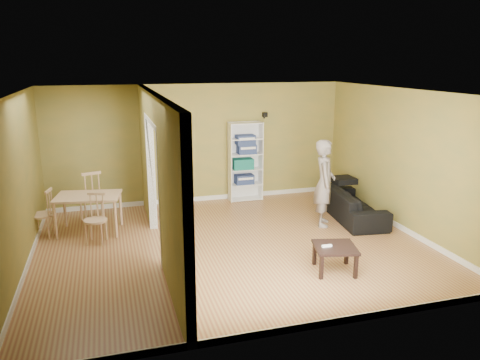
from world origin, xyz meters
name	(u,v)px	position (x,y,z in m)	size (l,w,h in m)	color
room_shell	(232,172)	(0.00, 0.00, 1.30)	(6.50, 6.50, 6.50)	#A9874D
partition	(158,177)	(-1.20, 0.00, 1.30)	(0.22, 5.50, 2.60)	#A38C38
wall_speaker	(265,115)	(1.50, 2.69, 1.90)	(0.10, 0.10, 0.10)	black
sofa	(353,200)	(2.70, 0.73, 0.38)	(0.85, 1.97, 0.75)	black
person	(325,176)	(1.96, 0.54, 0.97)	(0.55, 0.71, 1.95)	slate
bookshelf	(245,161)	(1.00, 2.60, 0.88)	(0.74, 0.33, 1.77)	white
paper_box_navy_a	(244,179)	(0.98, 2.56, 0.48)	(0.41, 0.27, 0.21)	navy
paper_box_teal	(242,164)	(0.94, 2.56, 0.84)	(0.46, 0.30, 0.23)	#156762
paper_box_navy_b	(247,149)	(1.03, 2.56, 1.17)	(0.41, 0.26, 0.21)	navy
paper_box_navy_c	(245,139)	(1.00, 2.56, 1.38)	(0.41, 0.27, 0.21)	navy
coffee_table	(335,250)	(1.22, -1.39, 0.34)	(0.60, 0.60, 0.40)	black
game_controller	(327,246)	(1.08, -1.38, 0.42)	(0.16, 0.04, 0.03)	white
dining_table	(88,199)	(-2.34, 1.37, 0.63)	(1.13, 0.75, 0.71)	tan
chair_left	(42,213)	(-3.15, 1.33, 0.44)	(0.41, 0.41, 0.89)	#CBB684
chair_near	(95,219)	(-2.23, 0.80, 0.43)	(0.40, 0.40, 0.87)	tan
chair_far	(90,196)	(-2.32, 2.00, 0.52)	(0.47, 0.47, 1.03)	#DBAD77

